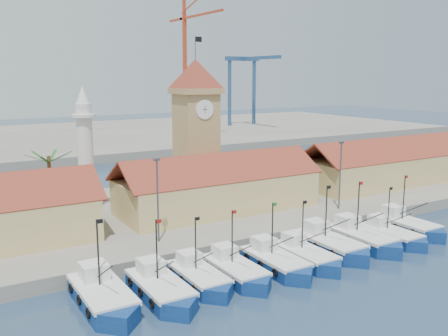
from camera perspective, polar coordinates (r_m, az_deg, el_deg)
ground at (r=51.48m, az=10.81°, el=-11.32°), size 400.00×400.00×0.00m
quay at (r=69.97m, az=-2.35°, el=-4.58°), size 140.00×32.00×1.50m
terminal at (r=149.98m, az=-18.30°, el=3.13°), size 240.00×80.00×2.00m
boat_0 at (r=43.88m, az=-13.60°, el=-14.28°), size 3.76×10.31×7.80m
boat_1 at (r=44.51m, az=-7.13°, el=-13.76°), size 3.52×9.64×7.30m
boat_2 at (r=46.71m, az=-2.75°, el=-12.55°), size 3.24×8.88×6.72m
boat_3 at (r=48.13m, az=1.46°, el=-11.80°), size 3.34×9.14×6.91m
boat_4 at (r=50.36m, az=6.07°, el=-10.80°), size 3.43×9.39×7.11m
boat_5 at (r=52.51m, az=9.47°, el=-10.00°), size 3.30×9.03×6.83m
boat_6 at (r=55.91m, az=12.12°, el=-8.70°), size 3.74×10.24×7.75m
boat_7 at (r=58.84m, az=15.58°, el=-7.88°), size 3.72×10.20×7.72m
boat_8 at (r=61.38m, az=18.71°, el=-7.39°), size 3.24×8.87×6.71m
boat_9 at (r=65.41m, az=20.27°, el=-6.32°), size 3.58×9.82×7.43m
hall_center at (r=65.79m, az=-0.70°, el=-2.65°), size 27.04×10.13×7.61m
hall_right at (r=86.10m, az=18.03°, el=-0.02°), size 31.20×10.13×7.61m
clock_tower at (r=69.66m, az=-3.21°, el=4.73°), size 5.80×5.80×22.70m
minaret at (r=66.32m, az=-15.57°, el=2.12°), size 3.00×3.00×16.30m
palm_tree at (r=63.86m, az=-19.25°, el=-1.58°), size 5.60×5.03×8.39m
lamp_posts at (r=58.91m, az=3.63°, el=-1.75°), size 80.70×0.25×9.03m
crane_red_right at (r=155.69m, az=-4.27°, el=12.85°), size 1.00×32.83×41.96m
gantry at (r=170.42m, az=2.71°, el=10.90°), size 13.00×22.00×23.20m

